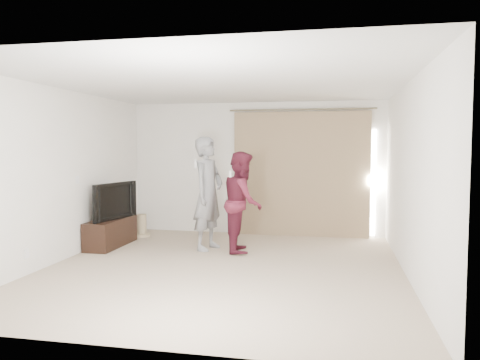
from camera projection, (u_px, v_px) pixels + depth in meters
name	position (u px, v px, depth m)	size (l,w,h in m)	color
floor	(223.00, 268.00, 6.66)	(5.50, 5.50, 0.00)	#C2AA91
wall_back	(255.00, 168.00, 9.25)	(5.00, 0.04, 2.60)	silver
wall_left	(62.00, 175.00, 7.06)	(0.04, 5.50, 2.60)	silver
ceiling	(223.00, 84.00, 6.47)	(5.00, 5.50, 0.01)	silver
curtain	(301.00, 174.00, 9.01)	(2.80, 0.11, 2.46)	#977B5C
tv_console	(111.00, 232.00, 8.13)	(0.43, 1.24, 0.48)	black
tv	(110.00, 201.00, 8.09)	(1.11, 0.15, 0.64)	black
scratching_post	(142.00, 227.00, 9.03)	(0.32, 0.32, 0.43)	tan
person_man	(208.00, 193.00, 7.84)	(0.62, 0.79, 1.89)	slate
person_woman	(243.00, 202.00, 7.68)	(0.75, 0.90, 1.65)	#551828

